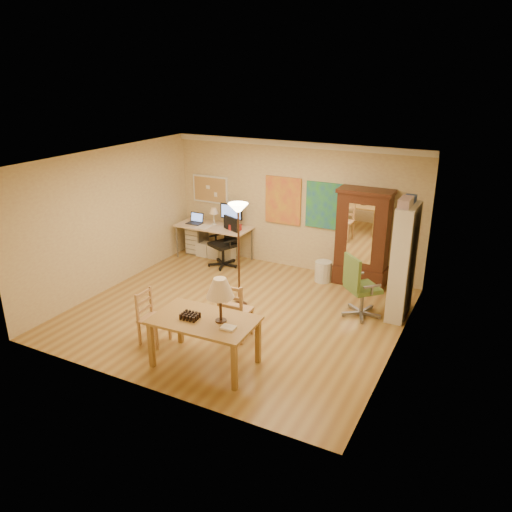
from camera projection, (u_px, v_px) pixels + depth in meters
The scene contains 16 objects.
floor at pixel (237, 313), 8.83m from camera, with size 5.50×5.50×0.00m, color olive.
crown_molding at pixel (295, 144), 9.95m from camera, with size 5.50×0.08×0.12m, color white.
corkboard at pixel (210, 189), 11.24m from camera, with size 0.90×0.04×0.62m, color tan.
art_panel_left at pixel (283, 201), 10.48m from camera, with size 0.80×0.04×1.00m, color gold.
art_panel_right at pixel (324, 206), 10.10m from camera, with size 0.75×0.04×0.95m, color #266A9B.
dining_table at pixel (210, 311), 6.96m from camera, with size 1.51×0.94×1.39m.
ladder_chair_back at pixel (235, 312), 7.86m from camera, with size 0.47×0.45×0.98m.
ladder_chair_left at pixel (152, 319), 7.75m from camera, with size 0.39×0.41×0.86m.
torchiere_lamp at pixel (238, 225), 8.55m from camera, with size 0.35×0.35×1.92m.
computer_desk at pixel (216, 239), 11.21m from camera, with size 1.69×0.74×1.28m.
office_chair_black at pixel (224, 253), 10.84m from camera, with size 0.66×0.66×1.08m.
office_chair_green at pixel (360, 300), 8.62m from camera, with size 0.72×0.72×1.13m.
drawer_cart at pixel (197, 237), 11.60m from camera, with size 0.38×0.46×0.76m.
armoire at pixel (362, 244), 9.73m from camera, with size 1.05×0.50×1.93m.
bookshelf at pixel (403, 262), 8.41m from camera, with size 0.30×0.79×1.98m.
wastebin at pixel (323, 271), 10.07m from camera, with size 0.34×0.34×0.42m, color silver.
Camera 1 is at (3.92, -6.88, 4.05)m, focal length 35.00 mm.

